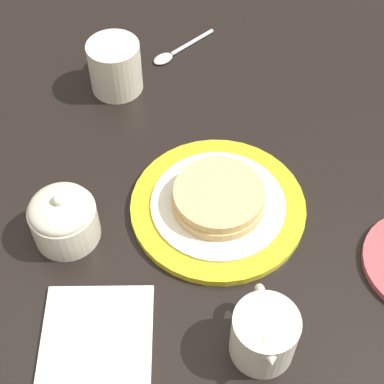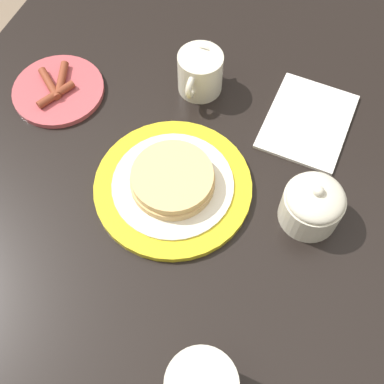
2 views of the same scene
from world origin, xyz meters
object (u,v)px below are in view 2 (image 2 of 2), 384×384
pancake_plate (173,184)px  sugar_bowl (313,204)px  creamer_pitcher (200,72)px  side_plate_bacon (58,90)px  napkin (308,121)px

pancake_plate → sugar_bowl: sugar_bowl is taller
sugar_bowl → pancake_plate: bearing=-81.7°
creamer_pitcher → sugar_bowl: sugar_bowl is taller
pancake_plate → sugar_bowl: (-0.03, 0.21, 0.02)m
side_plate_bacon → creamer_pitcher: (-0.10, 0.23, 0.03)m
napkin → pancake_plate: bearing=-38.7°
pancake_plate → creamer_pitcher: creamer_pitcher is taller
side_plate_bacon → creamer_pitcher: size_ratio=1.42×
sugar_bowl → napkin: bearing=-165.3°
side_plate_bacon → creamer_pitcher: bearing=114.2°
side_plate_bacon → pancake_plate: bearing=68.0°
sugar_bowl → side_plate_bacon: bearing=-99.2°
pancake_plate → napkin: pancake_plate is taller
sugar_bowl → napkin: sugar_bowl is taller
side_plate_bacon → napkin: size_ratio=0.89×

